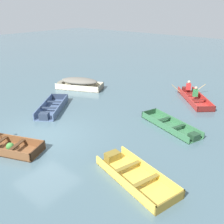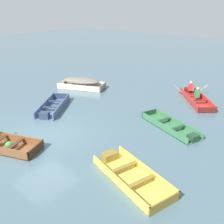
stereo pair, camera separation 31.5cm
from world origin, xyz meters
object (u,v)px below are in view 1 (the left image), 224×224
object	(u,v)px
rowboat_red_with_crew	(193,97)
skiff_cream_outer_moored	(79,82)
skiff_slate_blue_mid_moored	(52,108)
dinghy_wooden_brown_foreground	(5,146)
skiff_yellow_near_moored	(133,174)
skiff_green_far_moored	(172,126)

from	to	relation	value
rowboat_red_with_crew	skiff_cream_outer_moored	bearing A→B (deg)	-156.28
skiff_slate_blue_mid_moored	skiff_cream_outer_moored	world-z (taller)	skiff_cream_outer_moored
dinghy_wooden_brown_foreground	skiff_slate_blue_mid_moored	size ratio (longest dim) A/B	0.96
skiff_slate_blue_mid_moored	skiff_cream_outer_moored	size ratio (longest dim) A/B	0.92
skiff_cream_outer_moored	rowboat_red_with_crew	size ratio (longest dim) A/B	1.00
dinghy_wooden_brown_foreground	skiff_yellow_near_moored	xyz separation A→B (m)	(5.06, 1.92, -0.04)
skiff_yellow_near_moored	rowboat_red_with_crew	size ratio (longest dim) A/B	0.98
skiff_green_far_moored	skiff_yellow_near_moored	bearing A→B (deg)	-80.32
skiff_yellow_near_moored	rowboat_red_with_crew	bearing A→B (deg)	100.39
dinghy_wooden_brown_foreground	skiff_green_far_moored	world-z (taller)	dinghy_wooden_brown_foreground
dinghy_wooden_brown_foreground	skiff_slate_blue_mid_moored	distance (m)	4.17
skiff_slate_blue_mid_moored	skiff_green_far_moored	bearing A→B (deg)	20.96
skiff_cream_outer_moored	skiff_slate_blue_mid_moored	bearing A→B (deg)	-64.97
skiff_green_far_moored	skiff_slate_blue_mid_moored	bearing A→B (deg)	-159.04
skiff_cream_outer_moored	skiff_yellow_near_moored	bearing A→B (deg)	-32.77
skiff_slate_blue_mid_moored	skiff_green_far_moored	xyz separation A→B (m)	(6.17, 2.36, -0.03)
rowboat_red_with_crew	dinghy_wooden_brown_foreground	bearing A→B (deg)	-108.21
skiff_green_far_moored	skiff_cream_outer_moored	bearing A→B (deg)	170.23
skiff_green_far_moored	skiff_cream_outer_moored	xyz separation A→B (m)	(-7.91, 1.36, 0.35)
skiff_yellow_near_moored	skiff_slate_blue_mid_moored	distance (m)	7.13
skiff_cream_outer_moored	rowboat_red_with_crew	bearing A→B (deg)	23.72
skiff_cream_outer_moored	rowboat_red_with_crew	distance (m)	7.70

